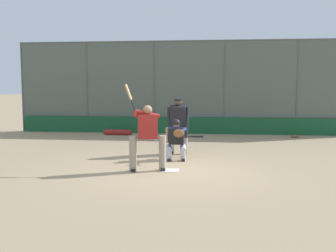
{
  "coord_description": "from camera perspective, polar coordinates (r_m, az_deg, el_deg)",
  "views": [
    {
      "loc": [
        -1.07,
        9.89,
        2.19
      ],
      "look_at": [
        0.17,
        -1.0,
        1.05
      ],
      "focal_mm": 42.0,
      "sensor_mm": 36.0,
      "label": 1
    }
  ],
  "objects": [
    {
      "name": "spare_bat_near_backstop",
      "position": [
        15.63,
        -2.28,
        -1.99
      ],
      "size": [
        0.6,
        0.61,
        0.07
      ],
      "rotation": [
        0.0,
        0.0,
        2.35
      ],
      "color": "black",
      "rests_on": "ground_plane"
    },
    {
      "name": "batter_at_plate",
      "position": [
        10.0,
        -3.02,
        -1.36
      ],
      "size": [
        1.12,
        0.55,
        2.22
      ],
      "rotation": [
        0.0,
        0.0,
        0.22
      ],
      "color": "gray",
      "rests_on": "ground_plane"
    },
    {
      "name": "backstop_fence",
      "position": [
        17.84,
        3.06,
        5.93
      ],
      "size": [
        15.91,
        0.08,
        4.19
      ],
      "color": "#515651",
      "rests_on": "ground_plane"
    },
    {
      "name": "ground_plane",
      "position": [
        10.19,
        0.31,
        -6.48
      ],
      "size": [
        160.0,
        160.0,
        0.0
      ],
      "primitive_type": "plane",
      "color": "tan"
    },
    {
      "name": "umpire_home",
      "position": [
        12.44,
        1.49,
        0.26
      ],
      "size": [
        0.72,
        0.46,
        1.78
      ],
      "rotation": [
        0.0,
        0.0,
        -0.06
      ],
      "color": "gray",
      "rests_on": "ground_plane"
    },
    {
      "name": "bleachers_beyond",
      "position": [
        20.83,
        0.88,
        1.53
      ],
      "size": [
        11.08,
        3.05,
        1.8
      ],
      "color": "slate",
      "rests_on": "ground_plane"
    },
    {
      "name": "spare_bat_by_padding",
      "position": [
        16.61,
        3.98,
        -1.53
      ],
      "size": [
        0.9,
        0.1,
        0.07
      ],
      "rotation": [
        0.0,
        0.0,
        3.09
      ],
      "color": "black",
      "rests_on": "ground_plane"
    },
    {
      "name": "catcher_behind_plate",
      "position": [
        11.53,
        1.2,
        -1.87
      ],
      "size": [
        0.65,
        0.76,
        1.2
      ],
      "rotation": [
        0.0,
        0.0,
        0.09
      ],
      "color": "#B7B7BC",
      "rests_on": "ground_plane"
    },
    {
      "name": "fielding_glove_on_dirt",
      "position": [
        17.3,
        17.94,
        -1.42
      ],
      "size": [
        0.33,
        0.25,
        0.12
      ],
      "color": "brown",
      "rests_on": "ground_plane"
    },
    {
      "name": "padding_wall",
      "position": [
        17.84,
        3.01,
        0.07
      ],
      "size": [
        15.51,
        0.18,
        0.74
      ],
      "primitive_type": "cube",
      "color": "#19512D",
      "rests_on": "ground_plane"
    },
    {
      "name": "equipment_bag_dugout_side",
      "position": [
        17.46,
        -7.33,
        -0.91
      ],
      "size": [
        1.3,
        0.24,
        0.24
      ],
      "color": "maroon",
      "rests_on": "ground_plane"
    },
    {
      "name": "home_plate_marker",
      "position": [
        10.19,
        0.31,
        -6.44
      ],
      "size": [
        0.43,
        0.43,
        0.01
      ],
      "primitive_type": "cube",
      "color": "white",
      "rests_on": "ground_plane"
    }
  ]
}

